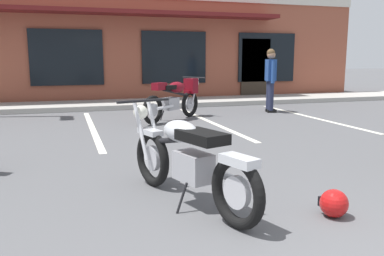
# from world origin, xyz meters

# --- Properties ---
(ground_plane) EXTENTS (80.00, 80.00, 0.00)m
(ground_plane) POSITION_xyz_m (0.00, 3.57, 0.00)
(ground_plane) COLOR #515154
(sidewalk_kerb) EXTENTS (22.00, 1.80, 0.14)m
(sidewalk_kerb) POSITION_xyz_m (0.00, 11.01, 0.07)
(sidewalk_kerb) COLOR #A8A59E
(sidewalk_kerb) RESTS_ON ground_plane
(brick_storefront_building) EXTENTS (17.03, 6.13, 3.60)m
(brick_storefront_building) POSITION_xyz_m (0.00, 14.65, 1.80)
(brick_storefront_building) COLOR brown
(brick_storefront_building) RESTS_ON ground_plane
(painted_stall_lines) EXTENTS (7.99, 4.80, 0.01)m
(painted_stall_lines) POSITION_xyz_m (-0.00, 7.41, 0.00)
(painted_stall_lines) COLOR silver
(painted_stall_lines) RESTS_ON ground_plane
(motorcycle_foreground_classic) EXTENTS (0.98, 2.05, 0.98)m
(motorcycle_foreground_classic) POSITION_xyz_m (-0.70, 2.62, 0.46)
(motorcycle_foreground_classic) COLOR black
(motorcycle_foreground_classic) RESTS_ON ground_plane
(motorcycle_red_sportbike) EXTENTS (1.77, 1.52, 0.98)m
(motorcycle_red_sportbike) POSITION_xyz_m (0.64, 8.01, 0.53)
(motorcycle_red_sportbike) COLOR black
(motorcycle_red_sportbike) RESTS_ON ground_plane
(person_in_shorts_foreground) EXTENTS (0.34, 0.61, 1.68)m
(person_in_shorts_foreground) POSITION_xyz_m (3.41, 8.55, 0.95)
(person_in_shorts_foreground) COLOR black
(person_in_shorts_foreground) RESTS_ON ground_plane
(helmet_on_pavement) EXTENTS (0.26, 0.26, 0.26)m
(helmet_on_pavement) POSITION_xyz_m (0.48, 1.87, 0.13)
(helmet_on_pavement) COLOR #B71414
(helmet_on_pavement) RESTS_ON ground_plane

